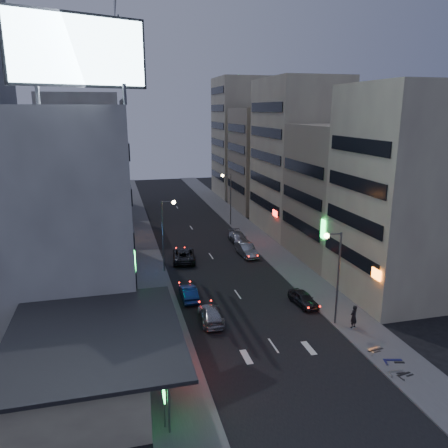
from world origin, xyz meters
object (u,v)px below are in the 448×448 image
object	(u,v)px
parked_car_right_far	(238,238)
road_car_blue	(189,293)
scooter_black_b	(378,343)
person	(354,317)
scooter_silver_a	(402,363)
parked_car_right_near	(303,299)
parked_car_left	(184,255)
scooter_black_a	(409,365)
scooter_silver_b	(380,340)
scooter_blue	(402,352)
parked_car_right_mid	(246,250)
road_car_silver	(211,314)

from	to	relation	value
parked_car_right_far	road_car_blue	xyz separation A→B (m)	(-9.72, -16.51, -0.05)
parked_car_right_far	road_car_blue	bearing A→B (deg)	-120.51
scooter_black_b	person	bearing A→B (deg)	-6.84
person	scooter_silver_a	distance (m)	6.33
parked_car_right_near	scooter_black_b	distance (m)	8.94
parked_car_left	parked_car_right_far	world-z (taller)	parked_car_left
scooter_black_a	scooter_silver_b	bearing A→B (deg)	-9.08
scooter_black_a	scooter_silver_a	size ratio (longest dim) A/B	0.95
scooter_silver_a	scooter_black_b	distance (m)	2.85
parked_car_left	parked_car_right_far	xyz separation A→B (m)	(8.40, 5.46, -0.05)
parked_car_right_far	scooter_blue	bearing A→B (deg)	-83.63
person	scooter_silver_b	world-z (taller)	person
scooter_blue	parked_car_right_far	bearing A→B (deg)	21.26
parked_car_right_mid	scooter_black_b	xyz separation A→B (m)	(3.09, -23.64, -0.17)
road_car_blue	road_car_silver	world-z (taller)	road_car_blue
parked_car_right_near	scooter_silver_a	world-z (taller)	parked_car_right_near
parked_car_right_far	scooter_silver_a	distance (m)	32.03
scooter_silver_b	person	bearing A→B (deg)	-0.77
road_car_silver	scooter_silver_a	world-z (taller)	road_car_silver
parked_car_right_mid	parked_car_right_far	world-z (taller)	parked_car_right_mid
parked_car_right_far	scooter_blue	distance (m)	30.98
parked_car_right_mid	person	world-z (taller)	person
scooter_black_b	parked_car_right_mid	bearing A→B (deg)	-0.19
scooter_black_a	scooter_silver_a	world-z (taller)	scooter_silver_a
road_car_silver	person	size ratio (longest dim) A/B	2.32
scooter_silver_a	scooter_silver_b	world-z (taller)	scooter_silver_a
road_car_blue	scooter_silver_a	size ratio (longest dim) A/B	2.28
scooter_blue	road_car_silver	bearing A→B (deg)	67.12
scooter_blue	scooter_silver_b	size ratio (longest dim) A/B	1.19
parked_car_right_mid	road_car_blue	world-z (taller)	parked_car_right_mid
scooter_black_b	parked_car_left	bearing A→B (deg)	17.27
parked_car_left	scooter_blue	size ratio (longest dim) A/B	2.75
parked_car_left	scooter_silver_b	distance (m)	25.91
parked_car_right_far	road_car_blue	size ratio (longest dim) A/B	1.22
road_car_blue	scooter_silver_b	distance (m)	17.62
parked_car_right_far	road_car_silver	bearing A→B (deg)	-111.99
person	parked_car_left	bearing A→B (deg)	-86.45
parked_car_left	scooter_black_a	bearing A→B (deg)	120.48
road_car_silver	scooter_silver_a	bearing A→B (deg)	140.72
parked_car_right_mid	person	xyz separation A→B (m)	(3.04, -20.17, 0.33)
scooter_silver_a	scooter_blue	world-z (taller)	scooter_blue
scooter_black_a	scooter_blue	bearing A→B (deg)	-27.84
road_car_blue	scooter_silver_b	size ratio (longest dim) A/B	2.41
parked_car_left	scooter_silver_b	world-z (taller)	parked_car_left
parked_car_right_mid	road_car_silver	bearing A→B (deg)	-120.05
parked_car_right_far	scooter_black_b	distance (m)	29.19
scooter_silver_a	person	bearing A→B (deg)	5.25
parked_car_right_mid	scooter_blue	world-z (taller)	parked_car_right_mid
parked_car_right_near	parked_car_left	xyz separation A→B (m)	(-8.79, 14.94, 0.12)
road_car_blue	scooter_black_a	xyz separation A→B (m)	(12.69, -15.73, -0.03)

